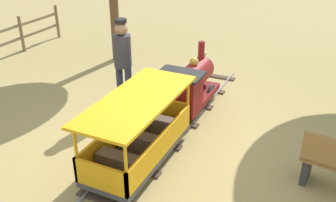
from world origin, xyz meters
TOP-DOWN VIEW (x-y plane):
  - ground_plane at (0.00, 0.00)m, footprint 60.00×60.00m
  - track at (0.00, 0.11)m, footprint 0.78×5.70m
  - locomotive at (0.00, 0.96)m, footprint 0.74×1.45m
  - passenger_car at (0.00, -0.79)m, footprint 0.84×2.00m
  - conductor_person at (-1.05, 0.57)m, footprint 0.30×0.30m

SIDE VIEW (x-z plane):
  - ground_plane at x=0.00m, z-range 0.00..0.00m
  - track at x=0.00m, z-range 0.00..0.04m
  - passenger_car at x=0.00m, z-range -0.06..0.91m
  - locomotive at x=0.00m, z-range -0.05..1.01m
  - conductor_person at x=-1.05m, z-range 0.15..1.77m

